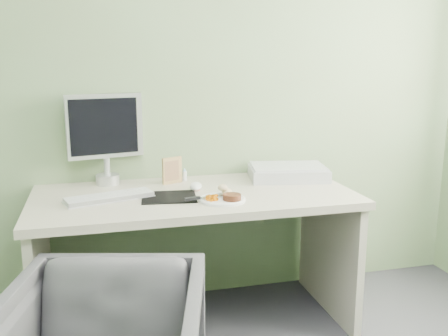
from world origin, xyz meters
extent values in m
plane|color=gray|center=(0.00, 2.00, 1.35)|extent=(3.50, 0.00, 3.50)
cube|color=#BFB7A0|center=(0.00, 1.62, 0.71)|extent=(1.60, 0.75, 0.04)
cube|color=#B9B29E|center=(-0.76, 1.62, 0.34)|extent=(0.04, 0.70, 0.69)
cube|color=#B9B29E|center=(0.76, 1.62, 0.34)|extent=(0.04, 0.70, 0.69)
cylinder|color=white|center=(0.10, 1.45, 0.74)|extent=(0.22, 0.22, 0.01)
cylinder|color=black|center=(0.14, 1.42, 0.76)|extent=(0.09, 0.09, 0.03)
ellipsoid|color=#A57C50|center=(0.14, 1.51, 0.77)|extent=(0.12, 0.10, 0.05)
cube|color=#DA6A04|center=(0.05, 1.44, 0.76)|extent=(0.06, 0.05, 0.03)
cube|color=silver|center=(0.06, 1.47, 0.75)|extent=(0.12, 0.04, 0.01)
cube|color=black|center=(-0.04, 1.44, 0.75)|extent=(0.08, 0.03, 0.01)
cube|color=black|center=(-0.14, 1.58, 0.73)|extent=(0.29, 0.26, 0.00)
cube|color=white|center=(-0.42, 1.61, 0.75)|extent=(0.43, 0.23, 0.02)
ellipsoid|color=white|center=(0.02, 1.68, 0.75)|extent=(0.09, 0.12, 0.04)
cube|color=#9D7F49|center=(-0.08, 1.85, 0.80)|extent=(0.11, 0.06, 0.14)
cylinder|color=white|center=(0.00, 1.90, 0.76)|extent=(0.02, 0.02, 0.05)
cone|color=#91C6E9|center=(0.00, 1.90, 0.79)|extent=(0.02, 0.02, 0.02)
cube|color=silver|center=(0.57, 1.79, 0.76)|extent=(0.47, 0.36, 0.07)
cylinder|color=silver|center=(-0.42, 1.92, 0.76)|extent=(0.12, 0.12, 0.05)
cylinder|color=silver|center=(-0.42, 1.92, 0.83)|extent=(0.03, 0.03, 0.09)
cube|color=silver|center=(-0.42, 1.94, 1.04)|extent=(0.40, 0.12, 0.34)
cube|color=black|center=(-0.42, 1.92, 1.04)|extent=(0.35, 0.08, 0.29)
camera|label=1|loc=(-0.46, -0.76, 1.39)|focal=40.00mm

